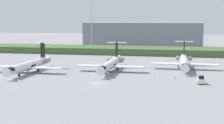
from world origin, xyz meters
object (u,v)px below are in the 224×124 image
object	(u,v)px
antenna_mast	(91,32)
regional_jet_second	(30,65)
baggage_tug	(201,80)
regional_jet_fourth	(184,62)
regional_jet_third	(111,63)
safety_cone_front_marker	(175,77)

from	to	relation	value
antenna_mast	regional_jet_second	bearing A→B (deg)	-94.17
antenna_mast	baggage_tug	bearing A→B (deg)	-55.14
regional_jet_second	regional_jet_fourth	distance (m)	52.68
regional_jet_fourth	baggage_tug	bearing A→B (deg)	-81.40
regional_jet_third	baggage_tug	size ratio (longest dim) A/B	9.69
antenna_mast	baggage_tug	xyz separation A→B (m)	(49.25, -70.71, -9.65)
safety_cone_front_marker	antenna_mast	bearing A→B (deg)	123.64
regional_jet_second	regional_jet_third	distance (m)	26.60
regional_jet_third	antenna_mast	size ratio (longest dim) A/B	1.20
regional_jet_fourth	safety_cone_front_marker	bearing A→B (deg)	-98.47
regional_jet_second	regional_jet_fourth	xyz separation A→B (m)	(49.73, 17.39, 0.00)
antenna_mast	baggage_tug	world-z (taller)	antenna_mast
regional_jet_second	regional_jet_third	bearing A→B (deg)	16.41
regional_jet_third	antenna_mast	xyz separation A→B (m)	(-21.03, 54.06, 8.12)
antenna_mast	regional_jet_third	bearing A→B (deg)	-68.75
regional_jet_second	safety_cone_front_marker	xyz separation A→B (m)	(46.83, -2.04, -2.26)
regional_jet_second	antenna_mast	xyz separation A→B (m)	(4.49, 61.58, 8.12)
regional_jet_second	regional_jet_fourth	bearing A→B (deg)	19.28
baggage_tug	safety_cone_front_marker	world-z (taller)	baggage_tug
regional_jet_fourth	antenna_mast	size ratio (longest dim) A/B	1.20
baggage_tug	antenna_mast	bearing A→B (deg)	124.86
regional_jet_third	antenna_mast	bearing A→B (deg)	111.25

